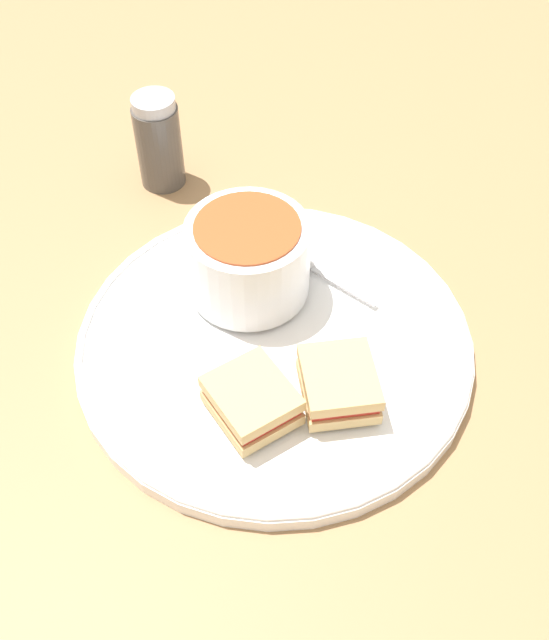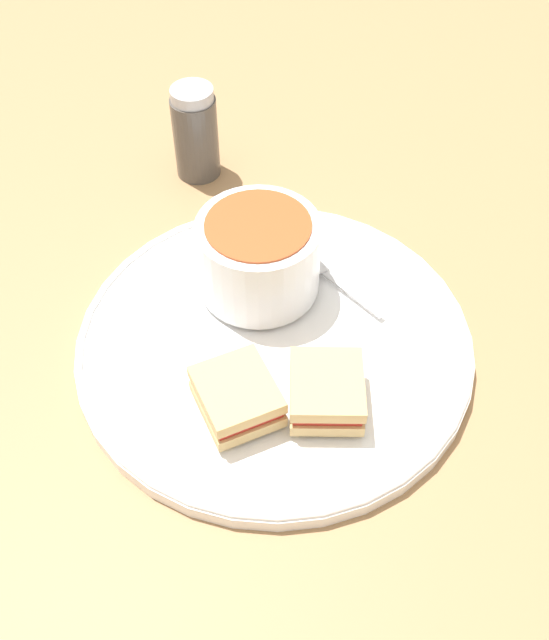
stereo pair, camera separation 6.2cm
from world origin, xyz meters
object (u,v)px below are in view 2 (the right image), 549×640
sandwich_half_far (326,391)px  sandwich_half_near (237,396)px  soup_bowl (259,255)px  salt_shaker (196,133)px  spoon (318,266)px

sandwich_half_far → sandwich_half_near: bearing=-131.5°
sandwich_half_near → soup_bowl: bearing=127.6°
sandwich_half_near → salt_shaker: 0.32m
soup_bowl → sandwich_half_near: size_ratio=1.33×
soup_bowl → spoon: soup_bowl is taller
soup_bowl → salt_shaker: (-0.18, 0.09, -0.00)m
soup_bowl → sandwich_half_near: bearing=-52.4°
sandwich_half_near → spoon: bearing=109.8°
soup_bowl → sandwich_half_near: 0.14m
spoon → salt_shaker: (-0.20, 0.03, 0.03)m
spoon → sandwich_half_far: size_ratio=1.22×
spoon → sandwich_half_near: size_ratio=1.30×
sandwich_half_near → salt_shaker: salt_shaker is taller
sandwich_half_near → sandwich_half_far: 0.07m
soup_bowl → sandwich_half_far: (0.13, -0.05, -0.02)m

